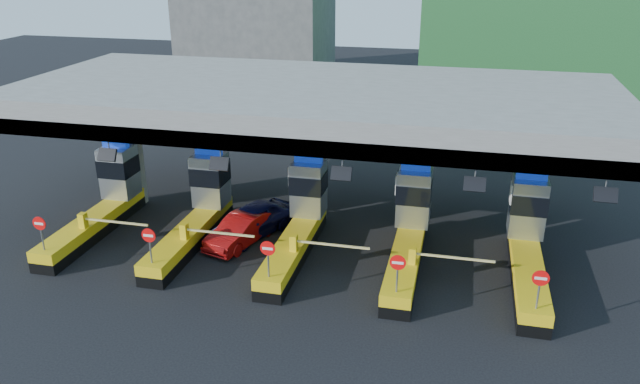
# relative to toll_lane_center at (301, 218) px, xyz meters

# --- Properties ---
(ground) EXTENTS (120.00, 120.00, 0.00)m
(ground) POSITION_rel_toll_lane_center_xyz_m (-0.00, -0.28, -1.40)
(ground) COLOR black
(ground) RESTS_ON ground
(toll_canopy) EXTENTS (28.00, 12.09, 7.00)m
(toll_canopy) POSITION_rel_toll_lane_center_xyz_m (-0.00, 2.59, 4.74)
(toll_canopy) COLOR slate
(toll_canopy) RESTS_ON ground
(toll_lane_far_left) EXTENTS (4.43, 8.00, 4.16)m
(toll_lane_far_left) POSITION_rel_toll_lane_center_xyz_m (-10.00, 0.00, 0.00)
(toll_lane_far_left) COLOR black
(toll_lane_far_left) RESTS_ON ground
(toll_lane_left) EXTENTS (4.43, 8.00, 4.16)m
(toll_lane_left) POSITION_rel_toll_lane_center_xyz_m (-5.00, 0.00, 0.00)
(toll_lane_left) COLOR black
(toll_lane_left) RESTS_ON ground
(toll_lane_center) EXTENTS (4.43, 8.00, 4.16)m
(toll_lane_center) POSITION_rel_toll_lane_center_xyz_m (0.00, 0.00, 0.00)
(toll_lane_center) COLOR black
(toll_lane_center) RESTS_ON ground
(toll_lane_right) EXTENTS (4.43, 8.00, 4.16)m
(toll_lane_right) POSITION_rel_toll_lane_center_xyz_m (5.00, 0.00, 0.00)
(toll_lane_right) COLOR black
(toll_lane_right) RESTS_ON ground
(toll_lane_far_right) EXTENTS (4.43, 8.00, 4.16)m
(toll_lane_far_right) POSITION_rel_toll_lane_center_xyz_m (10.00, 0.00, 0.00)
(toll_lane_far_right) COLOR black
(toll_lane_far_right) RESTS_ON ground
(van) EXTENTS (3.59, 4.96, 1.57)m
(van) POSITION_rel_toll_lane_center_xyz_m (-2.53, 0.49, -0.61)
(van) COLOR black
(van) RESTS_ON ground
(red_car) EXTENTS (2.57, 4.41, 1.37)m
(red_car) POSITION_rel_toll_lane_center_xyz_m (-2.78, -0.46, -0.71)
(red_car) COLOR maroon
(red_car) RESTS_ON ground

